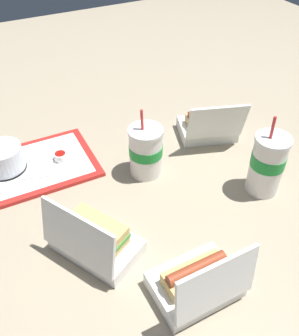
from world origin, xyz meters
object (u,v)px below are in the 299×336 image
object	(u,v)px
ketchup_cup	(61,156)
soda_cup_front	(267,164)
plastic_fork	(38,176)
clamshell_hotdog_back	(197,282)
cake_container	(3,159)
soda_cup_right	(146,151)
food_tray	(33,167)
clamshell_sandwich_right	(95,240)
clamshell_hotdog_center	(208,126)

from	to	relation	value
ketchup_cup	soda_cup_front	bearing A→B (deg)	141.78
plastic_fork	clamshell_hotdog_back	distance (m)	0.56
cake_container	clamshell_hotdog_back	world-z (taller)	clamshell_hotdog_back
cake_container	ketchup_cup	size ratio (longest dim) A/B	3.00
cake_container	soda_cup_right	xyz separation A→B (m)	(-0.37, 0.19, 0.03)
food_tray	soda_cup_front	xyz separation A→B (m)	(-0.56, 0.39, 0.09)
clamshell_sandwich_right	clamshell_hotdog_center	world-z (taller)	clamshell_hotdog_center
plastic_fork	cake_container	bearing A→B (deg)	-30.13
cake_container	soda_cup_front	xyz separation A→B (m)	(-0.63, 0.41, 0.04)
clamshell_hotdog_center	soda_cup_front	xyz separation A→B (m)	(0.01, 0.29, 0.05)
plastic_fork	food_tray	bearing A→B (deg)	-70.89
clamshell_hotdog_back	clamshell_hotdog_center	bearing A→B (deg)	-126.13
ketchup_cup	clamshell_sandwich_right	distance (m)	0.36
food_tray	clamshell_hotdog_center	world-z (taller)	clamshell_hotdog_center
clamshell_hotdog_center	cake_container	bearing A→B (deg)	-10.51
food_tray	ketchup_cup	bearing A→B (deg)	172.01
cake_container	soda_cup_front	world-z (taller)	soda_cup_front
food_tray	clamshell_sandwich_right	size ratio (longest dim) A/B	1.53
food_tray	clamshell_hotdog_center	size ratio (longest dim) A/B	1.63
food_tray	clamshell_hotdog_back	size ratio (longest dim) A/B	2.01
soda_cup_right	food_tray	bearing A→B (deg)	-29.15
clamshell_sandwich_right	plastic_fork	bearing A→B (deg)	-79.56
cake_container	clamshell_hotdog_back	bearing A→B (deg)	115.70
clamshell_hotdog_back	soda_cup_right	world-z (taller)	soda_cup_right
cake_container	ketchup_cup	bearing A→B (deg)	168.21
clamshell_hotdog_back	soda_cup_front	world-z (taller)	soda_cup_front
plastic_fork	soda_cup_front	size ratio (longest dim) A/B	0.46
clamshell_hotdog_back	plastic_fork	bearing A→B (deg)	-67.65
food_tray	cake_container	bearing A→B (deg)	-16.11
plastic_fork	clamshell_hotdog_back	xyz separation A→B (m)	(-0.21, 0.52, 0.03)
food_tray	plastic_fork	distance (m)	0.06
food_tray	cake_container	world-z (taller)	cake_container
clamshell_sandwich_right	soda_cup_front	world-z (taller)	soda_cup_front
soda_cup_right	cake_container	bearing A→B (deg)	-26.79
plastic_fork	soda_cup_right	xyz separation A→B (m)	(-0.30, 0.11, 0.06)
clamshell_hotdog_back	soda_cup_right	distance (m)	0.42
food_tray	clamshell_sandwich_right	world-z (taller)	clamshell_sandwich_right
clamshell_hotdog_back	soda_cup_front	size ratio (longest dim) A/B	0.77
food_tray	cake_container	distance (m)	0.09
food_tray	clamshell_hotdog_back	xyz separation A→B (m)	(-0.22, 0.58, 0.03)
soda_cup_right	soda_cup_front	bearing A→B (deg)	139.98
cake_container	clamshell_hotdog_back	size ratio (longest dim) A/B	0.65
food_tray	soda_cup_right	size ratio (longest dim) A/B	1.74
clamshell_hotdog_center	soda_cup_front	world-z (taller)	soda_cup_front
food_tray	ketchup_cup	world-z (taller)	ketchup_cup
ketchup_cup	soda_cup_front	world-z (taller)	soda_cup_front
cake_container	clamshell_sandwich_right	xyz separation A→B (m)	(-0.13, 0.40, -0.01)
food_tray	soda_cup_right	bearing A→B (deg)	150.85
cake_container	plastic_fork	size ratio (longest dim) A/B	1.09
clamshell_hotdog_back	food_tray	bearing A→B (deg)	-69.57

